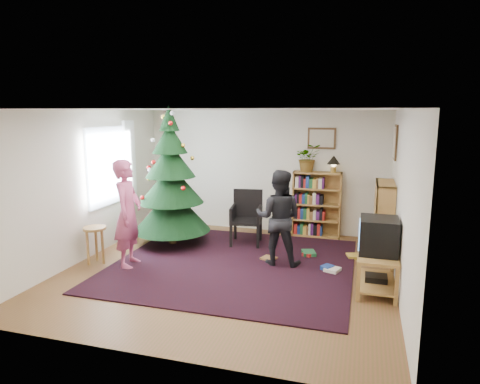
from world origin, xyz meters
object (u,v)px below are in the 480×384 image
(picture_right, at_px, (395,142))
(tv_stand, at_px, (377,268))
(bookshelf_right, at_px, (383,219))
(person_standing, at_px, (128,214))
(christmas_tree, at_px, (171,188))
(crt_tv, at_px, (379,236))
(stool, at_px, (95,235))
(person_by_chair, at_px, (279,218))
(bookshelf_back, at_px, (317,204))
(picture_back, at_px, (322,138))
(armchair, at_px, (248,215))
(table_lamp, at_px, (334,161))
(potted_plant, at_px, (308,158))

(picture_right, bearing_deg, tv_stand, -97.80)
(bookshelf_right, relative_size, person_standing, 0.75)
(christmas_tree, bearing_deg, crt_tv, -17.29)
(stool, xyz_separation_m, person_by_chair, (2.89, 0.81, 0.30))
(stool, bearing_deg, person_by_chair, 15.68)
(bookshelf_right, relative_size, stool, 2.11)
(christmas_tree, bearing_deg, bookshelf_back, 27.48)
(picture_back, distance_m, stool, 4.58)
(picture_right, height_order, christmas_tree, christmas_tree)
(person_standing, height_order, person_by_chair, person_standing)
(crt_tv, relative_size, armchair, 0.55)
(picture_right, relative_size, table_lamp, 1.79)
(bookshelf_right, xyz_separation_m, armchair, (-2.43, 0.11, -0.12))
(person_standing, bearing_deg, tv_stand, -98.22)
(christmas_tree, bearing_deg, table_lamp, 24.94)
(stool, xyz_separation_m, potted_plant, (3.11, 2.62, 1.10))
(bookshelf_right, xyz_separation_m, table_lamp, (-0.93, 0.95, 0.86))
(stool, distance_m, table_lamp, 4.58)
(person_by_chair, xyz_separation_m, potted_plant, (0.22, 1.80, 0.79))
(armchair, height_order, table_lamp, table_lamp)
(potted_plant, bearing_deg, person_by_chair, -96.80)
(picture_back, relative_size, tv_stand, 0.57)
(table_lamp, bearing_deg, picture_back, 152.26)
(crt_tv, bearing_deg, person_standing, -178.45)
(bookshelf_right, xyz_separation_m, stool, (-4.54, -1.66, -0.19))
(tv_stand, height_order, person_standing, person_standing)
(armchair, distance_m, table_lamp, 1.97)
(bookshelf_back, relative_size, potted_plant, 2.38)
(picture_right, xyz_separation_m, potted_plant, (-1.57, 0.59, -0.38))
(armchair, xyz_separation_m, person_standing, (-1.52, -1.71, 0.32))
(christmas_tree, height_order, table_lamp, christmas_tree)
(picture_back, height_order, bookshelf_right, picture_back)
(christmas_tree, relative_size, bookshelf_right, 1.99)
(tv_stand, distance_m, person_by_chair, 1.72)
(christmas_tree, distance_m, crt_tv, 3.83)
(bookshelf_back, distance_m, person_by_chair, 1.86)
(person_by_chair, bearing_deg, tv_stand, 155.22)
(picture_right, distance_m, bookshelf_right, 1.34)
(picture_back, bearing_deg, bookshelf_back, -107.80)
(bookshelf_right, distance_m, table_lamp, 1.59)
(tv_stand, xyz_separation_m, table_lamp, (-0.81, 2.45, 1.20))
(person_standing, distance_m, person_by_chair, 2.42)
(person_by_chair, bearing_deg, table_lamp, -113.42)
(tv_stand, bearing_deg, picture_right, 82.20)
(potted_plant, bearing_deg, crt_tv, -61.88)
(person_standing, bearing_deg, armchair, -51.30)
(bookshelf_right, relative_size, person_by_chair, 0.83)
(crt_tv, distance_m, potted_plant, 2.89)
(bookshelf_back, relative_size, table_lamp, 3.89)
(bookshelf_right, height_order, table_lamp, table_lamp)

